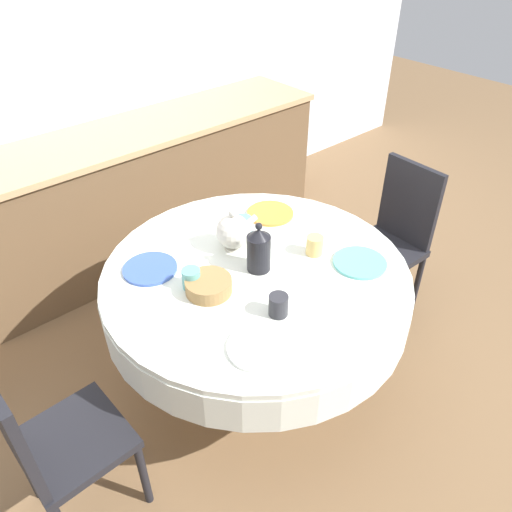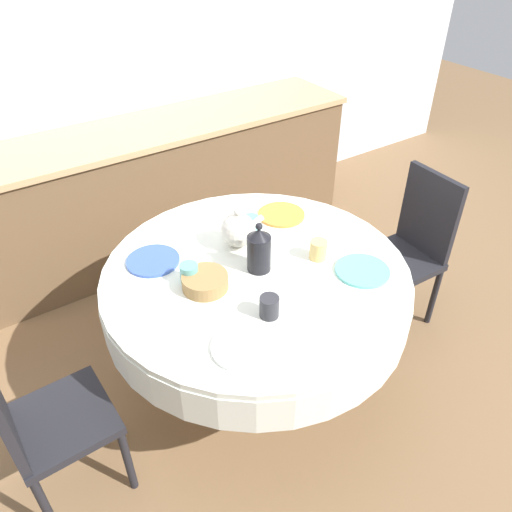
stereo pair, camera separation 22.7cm
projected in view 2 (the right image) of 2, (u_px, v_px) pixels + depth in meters
The scene contains 17 objects.
ground_plane at pixel (256, 379), 2.78m from camera, with size 12.00×12.00×0.00m, color brown.
wall_back at pixel (98, 61), 3.23m from camera, with size 7.00×0.05×2.60m.
kitchen_counter at pixel (137, 194), 3.50m from camera, with size 3.24×0.64×0.94m.
dining_table at pixel (256, 290), 2.39m from camera, with size 1.44×1.44×0.78m.
chair_left at pixel (411, 245), 2.92m from camera, with size 0.41×0.41×0.96m.
chair_right at pixel (36, 417), 1.97m from camera, with size 0.41×0.41×0.96m.
plate_near_left at pixel (243, 347), 1.92m from camera, with size 0.25×0.25×0.01m, color white.
cup_near_left at pixel (269, 307), 2.04m from camera, with size 0.08×0.08×0.10m, color #28282D.
plate_near_right at pixel (362, 271), 2.30m from camera, with size 0.25×0.25×0.01m, color #60BCB7.
cup_near_right at pixel (318, 250), 2.36m from camera, with size 0.08×0.08×0.10m, color #DBB766.
plate_far_left at pixel (153, 261), 2.36m from camera, with size 0.25×0.25×0.01m, color #3856AD.
cup_far_left at pixel (189, 274), 2.22m from camera, with size 0.08×0.08×0.10m, color #5BA39E.
plate_far_right at pixel (281, 215), 2.69m from camera, with size 0.25×0.25×0.01m, color orange.
cup_far_right at pixel (251, 225), 2.54m from camera, with size 0.08×0.08×0.10m, color #5BA39E.
coffee_carafe at pixel (259, 250), 2.26m from camera, with size 0.11×0.11×0.25m.
teapot at pixel (238, 230), 2.41m from camera, with size 0.23×0.17×0.22m.
bread_basket at pixel (205, 282), 2.20m from camera, with size 0.21×0.21×0.07m, color olive.
Camera 2 is at (-1.01, -1.51, 2.22)m, focal length 35.00 mm.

